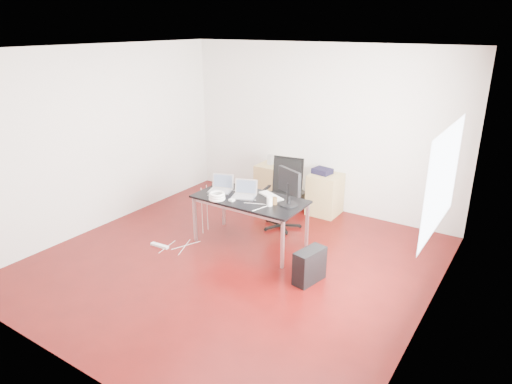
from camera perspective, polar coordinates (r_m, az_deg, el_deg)
The scene contains 18 objects.
room_shell at distance 5.78m, azimuth -2.67°, elevation 3.50°, with size 5.00×5.00×5.00m.
desk at distance 6.53m, azimuth -0.76°, elevation -1.21°, with size 1.60×0.80×0.73m.
office_chair at distance 7.21m, azimuth 3.54°, elevation 0.26°, with size 0.55×0.57×1.08m.
filing_cabinet_left at distance 8.29m, azimuth 2.06°, elevation 1.11°, with size 0.50×0.50×0.70m, color tan.
filing_cabinet_right at distance 7.83m, azimuth 8.61°, elevation -0.28°, with size 0.50×0.50×0.70m, color tan.
pc_tower at distance 5.83m, azimuth 6.71°, elevation -9.14°, with size 0.20×0.45×0.44m, color black.
wastebasket at distance 8.12m, azimuth 5.40°, elevation -0.95°, with size 0.24×0.24×0.28m, color black.
power_strip at distance 6.87m, azimuth -11.95°, elevation -6.57°, with size 0.30×0.06×0.04m, color white.
laptop_left at distance 6.81m, azimuth -4.40°, elevation 0.63°, with size 0.39×0.34×0.23m.
laptop_right at distance 6.56m, azimuth -1.46°, elevation -0.10°, with size 0.40×0.35×0.23m.
monitor at distance 6.20m, azimuth 4.18°, elevation 0.85°, with size 0.43×0.26×0.51m.
keyboard at distance 6.56m, azimuth 1.89°, elevation -0.51°, with size 0.44×0.14×0.02m, color white.
cup_white at distance 6.23m, azimuth 1.71°, elevation -1.19°, with size 0.08×0.08×0.12m, color white.
cup_brown at distance 6.28m, azimuth 2.31°, elevation -1.11°, with size 0.08×0.08×0.10m, color brown.
cable_coil at distance 6.46m, azimuth -4.90°, elevation -0.54°, with size 0.24×0.24×0.11m.
power_adapter at distance 6.42m, azimuth -3.05°, elevation -1.01°, with size 0.07×0.07×0.03m, color white.
speaker at distance 8.17m, azimuth 1.81°, elevation 4.07°, with size 0.09×0.08×0.18m, color #9E9E9E.
navy_garment at distance 7.75m, azimuth 8.29°, elevation 2.61°, with size 0.30×0.24×0.09m, color black.
Camera 1 is at (3.29, -4.47, 3.07)m, focal length 32.00 mm.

